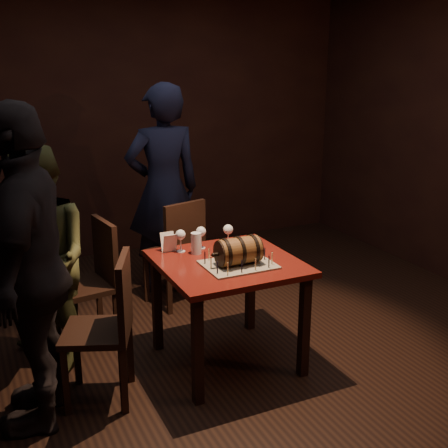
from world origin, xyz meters
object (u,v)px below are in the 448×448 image
at_px(chair_left_front, 109,321).
at_px(wine_glass_right, 228,230).
at_px(chair_back, 178,248).
at_px(person_left_front, 30,270).
at_px(barrel_cake, 238,251).
at_px(person_left_rear, 41,260).
at_px(person_back, 163,190).
at_px(pint_of_ale, 196,244).
at_px(wine_glass_mid, 201,233).
at_px(chair_left_rear, 94,276).
at_px(wine_glass_left, 181,236).
at_px(pub_table, 227,276).

bearing_deg(chair_left_front, wine_glass_right, 20.58).
bearing_deg(chair_back, person_left_front, -138.73).
distance_m(barrel_cake, person_left_rear, 1.31).
xyz_separation_m(wine_glass_right, person_back, (-0.07, 1.17, 0.06)).
bearing_deg(pint_of_ale, chair_back, 78.27).
bearing_deg(wine_glass_mid, chair_left_rear, 151.53).
distance_m(barrel_cake, wine_glass_right, 0.41).
bearing_deg(chair_left_front, person_back, 59.69).
xyz_separation_m(chair_left_rear, person_back, (0.82, 0.76, 0.41)).
xyz_separation_m(wine_glass_left, wine_glass_mid, (0.16, 0.01, -0.00)).
relative_size(pub_table, wine_glass_mid, 5.59).
relative_size(pub_table, wine_glass_left, 5.59).
bearing_deg(wine_glass_right, chair_left_rear, 155.23).
height_order(wine_glass_mid, chair_back, chair_back).
relative_size(wine_glass_mid, person_left_front, 0.09).
height_order(barrel_cake, wine_glass_mid, barrel_cake).
bearing_deg(chair_left_rear, person_left_front, -122.24).
relative_size(barrel_cake, person_left_front, 0.18).
bearing_deg(person_left_rear, person_back, 109.22).
relative_size(barrel_cake, person_back, 0.18).
relative_size(chair_left_rear, chair_left_front, 1.00).
distance_m(wine_glass_mid, chair_left_rear, 0.86).
distance_m(pint_of_ale, chair_left_front, 0.82).
relative_size(barrel_cake, chair_back, 0.36).
bearing_deg(person_left_front, person_left_rear, -171.99).
xyz_separation_m(pint_of_ale, chair_left_rear, (-0.62, 0.47, -0.30)).
bearing_deg(chair_back, person_left_rear, -155.40).
relative_size(chair_left_front, person_back, 0.50).
bearing_deg(person_left_rear, barrel_cake, 42.91).
height_order(pub_table, wine_glass_mid, wine_glass_mid).
relative_size(barrel_cake, chair_left_rear, 0.36).
xyz_separation_m(wine_glass_left, chair_left_rear, (-0.54, 0.38, -0.35)).
xyz_separation_m(person_left_rear, person_left_front, (-0.13, -0.60, 0.16)).
bearing_deg(person_back, barrel_cake, 90.16).
distance_m(pint_of_ale, chair_left_rear, 0.83).
distance_m(pub_table, barrel_cake, 0.24).
distance_m(chair_back, person_left_rear, 1.30).
xyz_separation_m(pub_table, wine_glass_right, (0.14, 0.27, 0.23)).
distance_m(chair_left_rear, person_left_rear, 0.49).
bearing_deg(wine_glass_mid, person_left_rear, 170.43).
bearing_deg(pint_of_ale, barrel_cake, -64.75).
relative_size(pint_of_ale, chair_left_front, 0.16).
xyz_separation_m(chair_left_rear, person_left_rear, (-0.38, -0.20, 0.24)).
xyz_separation_m(chair_back, person_left_front, (-1.29, -1.13, 0.40)).
relative_size(person_left_rear, person_left_front, 0.83).
height_order(wine_glass_left, wine_glass_mid, same).
xyz_separation_m(wine_glass_mid, pint_of_ale, (-0.07, -0.09, -0.04)).
distance_m(pint_of_ale, person_left_rear, 1.03).
bearing_deg(person_left_front, person_back, 159.53).
height_order(pint_of_ale, chair_back, chair_back).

